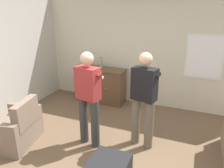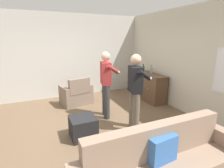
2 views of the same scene
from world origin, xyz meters
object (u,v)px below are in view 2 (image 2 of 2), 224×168
object	(u,v)px
armchair	(77,95)
bottle_wine_green	(143,69)
sideboard_cabinet	(149,87)
bottle_liquor_amber	(151,70)
person_standing_left	(106,82)
ottoman	(83,127)
person_standing_right	(135,89)
couch	(163,168)

from	to	relation	value
armchair	bottle_wine_green	distance (m)	2.36
armchair	sideboard_cabinet	size ratio (longest dim) A/B	0.77
bottle_liquor_amber	person_standing_left	bearing A→B (deg)	-71.40
bottle_liquor_amber	ottoman	bearing A→B (deg)	-63.37
ottoman	person_standing_right	xyz separation A→B (m)	(0.16, 1.13, 0.72)
couch	bottle_liquor_amber	bearing A→B (deg)	146.34
sideboard_cabinet	person_standing_left	size ratio (longest dim) A/B	0.76
couch	bottle_liquor_amber	size ratio (longest dim) A/B	8.77
sideboard_cabinet	bottle_liquor_amber	distance (m)	0.55
ottoman	bottle_liquor_amber	bearing A→B (deg)	116.63
bottle_liquor_amber	person_standing_right	xyz separation A→B (m)	(1.49, -1.51, -0.05)
armchair	person_standing_right	xyz separation A→B (m)	(2.09, 0.81, 0.65)
person_standing_left	couch	bearing A→B (deg)	-4.76
bottle_wine_green	person_standing_right	world-z (taller)	person_standing_right
bottle_liquor_amber	ottoman	distance (m)	3.05
sideboard_cabinet	ottoman	bearing A→B (deg)	-62.81
armchair	ottoman	bearing A→B (deg)	-9.35
person_standing_left	person_standing_right	bearing A→B (deg)	19.80
couch	armchair	distance (m)	3.66
bottle_liquor_amber	ottoman	world-z (taller)	bottle_liquor_amber
couch	person_standing_left	size ratio (longest dim) A/B	1.44
couch	person_standing_left	bearing A→B (deg)	175.24
bottle_wine_green	bottle_liquor_amber	world-z (taller)	bottle_wine_green
bottle_wine_green	person_standing_left	distance (m)	1.97
couch	ottoman	distance (m)	1.83
person_standing_right	ottoman	bearing A→B (deg)	-98.30
couch	sideboard_cabinet	bearing A→B (deg)	147.05
couch	ottoman	world-z (taller)	couch
person_standing_left	person_standing_right	world-z (taller)	same
armchair	bottle_liquor_amber	distance (m)	2.50
armchair	bottle_liquor_amber	world-z (taller)	bottle_liquor_amber
sideboard_cabinet	ottoman	size ratio (longest dim) A/B	2.50
bottle_wine_green	ottoman	bearing A→B (deg)	-57.16
bottle_wine_green	person_standing_right	bearing A→B (deg)	-38.14
couch	sideboard_cabinet	size ratio (longest dim) A/B	1.88
armchair	couch	bearing A→B (deg)	4.60
armchair	ottoman	distance (m)	1.95
couch	bottle_liquor_amber	world-z (taller)	bottle_liquor_amber
ottoman	person_standing_right	size ratio (longest dim) A/B	0.31
person_standing_left	ottoman	bearing A→B (deg)	-48.92
couch	person_standing_right	bearing A→B (deg)	161.65
ottoman	armchair	bearing A→B (deg)	170.65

